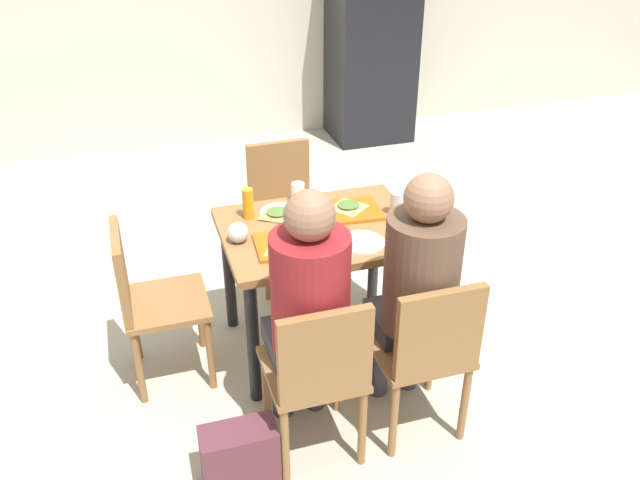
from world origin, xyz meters
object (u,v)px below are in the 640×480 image
object	(u,v)px
main_table	(320,247)
pizza_slice_c	(278,213)
plastic_cup_a	(298,192)
person_in_brown_jacket	(417,282)
plastic_cup_b	(346,249)
chair_left_end	(147,295)
handbag	(240,455)
tray_red_far	(345,211)
pizza_slice_b	(348,206)
condiment_bottle	(248,204)
chair_near_left	(318,370)
soda_can	(396,203)
chair_near_right	(426,348)
paper_plate_near_edge	(362,242)
tray_red_near	(294,244)
chair_far_side	(283,202)
paper_plate_center	(281,212)
pizza_slice_a	(290,244)
drink_fridge	(371,33)
person_in_red	(308,302)
foil_bundle	(238,232)

from	to	relation	value
main_table	pizza_slice_c	xyz separation A→B (m)	(-0.17, 0.18, 0.13)
plastic_cup_a	person_in_brown_jacket	bearing A→B (deg)	-74.00
plastic_cup_b	main_table	bearing A→B (deg)	94.40
chair_left_end	handbag	world-z (taller)	chair_left_end
tray_red_far	pizza_slice_b	distance (m)	0.04
plastic_cup_a	plastic_cup_b	xyz separation A→B (m)	(0.05, -0.63, 0.00)
chair_left_end	condiment_bottle	bearing A→B (deg)	20.19
main_table	chair_near_left	distance (m)	0.80
soda_can	pizza_slice_c	bearing A→B (deg)	164.37
person_in_brown_jacket	chair_near_left	bearing A→B (deg)	-163.85
chair_near_right	tray_red_far	xyz separation A→B (m)	(-0.07, 0.86, 0.24)
paper_plate_near_edge	tray_red_near	bearing A→B (deg)	166.76
tray_red_near	paper_plate_near_edge	world-z (taller)	tray_red_near
pizza_slice_b	chair_far_side	bearing A→B (deg)	107.42
chair_near_left	person_in_brown_jacket	bearing A→B (deg)	16.15
tray_red_near	paper_plate_center	bearing A→B (deg)	85.84
chair_left_end	pizza_slice_a	world-z (taller)	chair_left_end
chair_far_side	drink_fridge	size ratio (longest dim) A/B	0.45
chair_left_end	person_in_red	bearing A→B (deg)	-44.44
chair_near_left	soda_can	bearing A→B (deg)	49.77
paper_plate_near_edge	chair_near_left	bearing A→B (deg)	-125.12
foil_bundle	handbag	bearing A→B (deg)	-103.52
person_in_brown_jacket	paper_plate_center	size ratio (longest dim) A/B	5.73
chair_near_left	handbag	world-z (taller)	chair_near_left
condiment_bottle	chair_near_left	bearing A→B (deg)	-85.66
person_in_red	pizza_slice_b	size ratio (longest dim) A/B	7.10
main_table	pizza_slice_a	world-z (taller)	pizza_slice_a
person_in_brown_jacket	condiment_bottle	xyz separation A→B (m)	(-0.56, 0.82, 0.06)
person_in_brown_jacket	paper_plate_near_edge	world-z (taller)	person_in_brown_jacket
paper_plate_near_edge	handbag	bearing A→B (deg)	-142.46
chair_left_end	tray_red_far	bearing A→B (deg)	6.11
chair_near_right	soda_can	world-z (taller)	chair_near_right
pizza_slice_a	plastic_cup_a	size ratio (longest dim) A/B	2.64
chair_near_left	drink_fridge	xyz separation A→B (m)	(1.60, 3.60, 0.45)
plastic_cup_b	chair_near_left	bearing A→B (deg)	-121.21
person_in_red	foil_bundle	world-z (taller)	person_in_red
pizza_slice_b	plastic_cup_b	size ratio (longest dim) A/B	1.78
chair_near_left	paper_plate_near_edge	xyz separation A→B (m)	(0.39, 0.55, 0.23)
pizza_slice_a	foil_bundle	world-z (taller)	foil_bundle
chair_near_left	soda_can	distance (m)	1.05
plastic_cup_a	main_table	bearing A→B (deg)	-85.60
chair_near_left	tray_red_far	bearing A→B (deg)	64.56
tray_red_far	foil_bundle	world-z (taller)	foil_bundle
paper_plate_center	handbag	distance (m)	1.22
soda_can	chair_near_left	bearing A→B (deg)	-130.23
tray_red_near	soda_can	bearing A→B (deg)	14.30
plastic_cup_a	tray_red_near	bearing A→B (deg)	-108.11
condiment_bottle	handbag	size ratio (longest dim) A/B	0.50
chair_far_side	tray_red_far	world-z (taller)	chair_far_side
chair_far_side	person_in_red	xyz separation A→B (m)	(-0.24, -1.37, 0.25)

